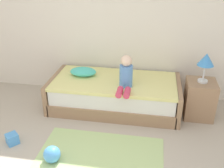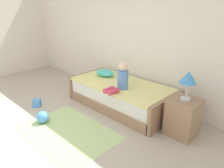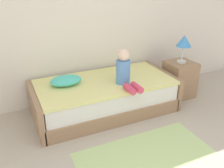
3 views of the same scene
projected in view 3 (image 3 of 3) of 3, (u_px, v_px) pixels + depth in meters
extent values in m
cube|color=silver|center=(77.00, 9.00, 3.63)|extent=(7.20, 0.10, 2.90)
cube|color=#997556|center=(105.00, 105.00, 3.76)|extent=(2.00, 1.00, 0.20)
cube|color=white|center=(105.00, 91.00, 3.67)|extent=(1.94, 0.94, 0.25)
cube|color=#E5E08C|center=(105.00, 82.00, 3.61)|extent=(1.98, 0.98, 0.05)
cube|color=#997556|center=(36.00, 110.00, 3.31)|extent=(0.07, 1.00, 0.50)
cube|color=#997556|center=(161.00, 84.00, 4.09)|extent=(0.07, 1.00, 0.50)
cube|color=#997556|center=(179.00, 79.00, 4.16)|extent=(0.44, 0.44, 0.60)
cylinder|color=silver|center=(182.00, 61.00, 4.03)|extent=(0.15, 0.15, 0.03)
cylinder|color=silver|center=(183.00, 54.00, 3.97)|extent=(0.02, 0.02, 0.24)
cone|color=#3F8CD8|center=(184.00, 41.00, 3.88)|extent=(0.24, 0.24, 0.18)
cylinder|color=#598CD1|center=(123.00, 72.00, 3.46)|extent=(0.20, 0.20, 0.34)
sphere|color=beige|center=(123.00, 55.00, 3.36)|extent=(0.17, 0.17, 0.17)
cylinder|color=#D83F60|center=(130.00, 89.00, 3.24)|extent=(0.09, 0.22, 0.09)
cylinder|color=#D83F60|center=(137.00, 87.00, 3.28)|extent=(0.09, 0.22, 0.09)
ellipsoid|color=#4CCCBC|center=(66.00, 80.00, 3.44)|extent=(0.44, 0.30, 0.13)
cube|color=#B2D189|center=(153.00, 164.00, 2.74)|extent=(1.60, 1.10, 0.01)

